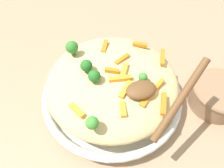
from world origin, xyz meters
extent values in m
plane|color=#9E7F60|center=(0.00, 0.00, 0.00)|extent=(2.40, 2.40, 0.00)
cylinder|color=silver|center=(0.00, 0.00, 0.01)|extent=(0.28, 0.28, 0.02)
torus|color=silver|center=(0.00, 0.00, 0.03)|extent=(0.30, 0.30, 0.02)
torus|color=black|center=(0.00, 0.00, 0.03)|extent=(0.29, 0.29, 0.00)
ellipsoid|color=#D1BA7A|center=(0.00, 0.00, 0.06)|extent=(0.27, 0.26, 0.06)
cube|color=orange|center=(0.00, 0.00, 0.10)|extent=(0.03, 0.02, 0.01)
cube|color=orange|center=(0.04, -0.08, 0.09)|extent=(0.03, 0.03, 0.01)
cube|color=orange|center=(0.06, -0.09, 0.09)|extent=(0.03, 0.04, 0.01)
cube|color=orange|center=(-0.01, -0.08, 0.09)|extent=(0.02, 0.03, 0.01)
cube|color=orange|center=(0.01, 0.08, 0.09)|extent=(0.03, 0.04, 0.01)
cube|color=orange|center=(0.11, 0.01, 0.09)|extent=(0.03, 0.04, 0.01)
cube|color=orange|center=(0.08, 0.06, 0.09)|extent=(0.03, 0.02, 0.01)
cube|color=orange|center=(0.01, -0.05, 0.09)|extent=(0.04, 0.03, 0.01)
cube|color=orange|center=(0.01, -0.02, 0.10)|extent=(0.04, 0.02, 0.01)
cube|color=orange|center=(0.02, -0.01, 0.10)|extent=(0.03, 0.04, 0.01)
cube|color=orange|center=(-0.08, -0.06, 0.09)|extent=(0.02, 0.03, 0.01)
cube|color=orange|center=(0.03, 0.02, 0.10)|extent=(0.04, 0.02, 0.01)
cube|color=orange|center=(0.07, -0.06, 0.09)|extent=(0.03, 0.02, 0.01)
cylinder|color=#205B1C|center=(-0.04, 0.02, 0.10)|extent=(0.01, 0.01, 0.01)
sphere|color=#236B23|center=(-0.04, 0.02, 0.11)|extent=(0.02, 0.02, 0.02)
cylinder|color=#377928|center=(-0.07, -0.09, 0.09)|extent=(0.01, 0.01, 0.01)
sphere|color=#3D8E33|center=(-0.07, -0.09, 0.10)|extent=(0.02, 0.02, 0.02)
cylinder|color=#296820|center=(-0.06, 0.08, 0.09)|extent=(0.01, 0.01, 0.01)
sphere|color=#2D7A28|center=(-0.06, 0.08, 0.11)|extent=(0.03, 0.03, 0.03)
cylinder|color=#205B1C|center=(-0.04, -0.01, 0.10)|extent=(0.01, 0.01, 0.01)
sphere|color=#236B23|center=(-0.04, -0.01, 0.11)|extent=(0.02, 0.02, 0.02)
cylinder|color=#377928|center=(0.05, -0.04, 0.09)|extent=(0.01, 0.01, 0.01)
sphere|color=#3D8E33|center=(0.05, -0.04, 0.10)|extent=(0.02, 0.02, 0.02)
ellipsoid|color=brown|center=(0.03, -0.06, 0.10)|extent=(0.06, 0.04, 0.02)
cylinder|color=brown|center=(0.07, -0.12, 0.13)|extent=(0.13, 0.08, 0.08)
cylinder|color=#8C6B4C|center=(0.21, -0.08, 0.03)|extent=(0.11, 0.11, 0.05)
torus|color=#8C6B4C|center=(0.21, -0.08, 0.05)|extent=(0.12, 0.12, 0.01)
camera|label=1|loc=(-0.08, -0.24, 0.39)|focal=32.53mm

